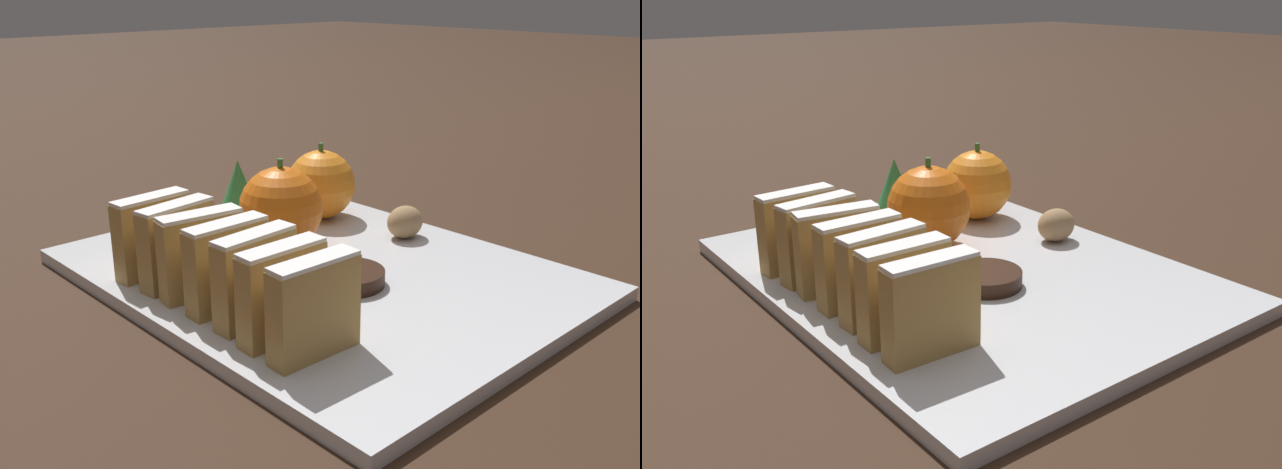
{
  "view_description": "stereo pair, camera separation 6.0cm",
  "coord_description": "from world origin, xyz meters",
  "views": [
    {
      "loc": [
        -0.39,
        -0.41,
        0.24
      ],
      "look_at": [
        0.0,
        0.0,
        0.04
      ],
      "focal_mm": 40.0,
      "sensor_mm": 36.0,
      "label": 1
    },
    {
      "loc": [
        -0.34,
        -0.45,
        0.24
      ],
      "look_at": [
        0.0,
        0.0,
        0.04
      ],
      "focal_mm": 40.0,
      "sensor_mm": 36.0,
      "label": 2
    }
  ],
  "objects": [
    {
      "name": "ground_plane",
      "position": [
        0.0,
        0.0,
        0.0
      ],
      "size": [
        6.0,
        6.0,
        0.0
      ],
      "primitive_type": "plane",
      "color": "#382316"
    },
    {
      "name": "stollen_slice_fifth",
      "position": [
        -0.11,
        0.02,
        0.05
      ],
      "size": [
        0.07,
        0.03,
        0.07
      ],
      "color": "tan",
      "rests_on": "serving_platter"
    },
    {
      "name": "walnut",
      "position": [
        0.11,
        -0.0,
        0.03
      ],
      "size": [
        0.04,
        0.03,
        0.03
      ],
      "color": "#9E7A51",
      "rests_on": "serving_platter"
    },
    {
      "name": "stollen_slice_back",
      "position": [
        -0.11,
        0.09,
        0.05
      ],
      "size": [
        0.07,
        0.02,
        0.07
      ],
      "color": "tan",
      "rests_on": "serving_platter"
    },
    {
      "name": "stollen_slice_second",
      "position": [
        -0.11,
        -0.08,
        0.05
      ],
      "size": [
        0.07,
        0.02,
        0.07
      ],
      "color": "tan",
      "rests_on": "serving_platter"
    },
    {
      "name": "evergreen_sprig",
      "position": [
        0.03,
        0.15,
        0.04
      ],
      "size": [
        0.05,
        0.05,
        0.06
      ],
      "color": "#2D7538",
      "rests_on": "serving_platter"
    },
    {
      "name": "serving_platter",
      "position": [
        0.0,
        0.0,
        0.01
      ],
      "size": [
        0.32,
        0.41,
        0.01
      ],
      "color": "silver",
      "rests_on": "ground_plane"
    },
    {
      "name": "stollen_slice_sixth",
      "position": [
        -0.11,
        0.05,
        0.05
      ],
      "size": [
        0.07,
        0.03,
        0.07
      ],
      "color": "tan",
      "rests_on": "serving_platter"
    },
    {
      "name": "orange_far",
      "position": [
        0.1,
        0.1,
        0.05
      ],
      "size": [
        0.07,
        0.07,
        0.08
      ],
      "color": "orange",
      "rests_on": "serving_platter"
    },
    {
      "name": "chocolate_cookie",
      "position": [
        -0.01,
        -0.04,
        0.02
      ],
      "size": [
        0.06,
        0.06,
        0.01
      ],
      "color": "black",
      "rests_on": "serving_platter"
    },
    {
      "name": "stollen_slice_third",
      "position": [
        -0.1,
        -0.04,
        0.05
      ],
      "size": [
        0.07,
        0.02,
        0.07
      ],
      "color": "tan",
      "rests_on": "serving_platter"
    },
    {
      "name": "stollen_slice_fourth",
      "position": [
        -0.1,
        -0.01,
        0.05
      ],
      "size": [
        0.07,
        0.02,
        0.07
      ],
      "color": "tan",
      "rests_on": "serving_platter"
    },
    {
      "name": "stollen_slice_front",
      "position": [
        -0.11,
        -0.11,
        0.05
      ],
      "size": [
        0.07,
        0.02,
        0.07
      ],
      "color": "tan",
      "rests_on": "serving_platter"
    },
    {
      "name": "orange_near",
      "position": [
        0.01,
        0.06,
        0.05
      ],
      "size": [
        0.08,
        0.08,
        0.08
      ],
      "color": "orange",
      "rests_on": "serving_platter"
    }
  ]
}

